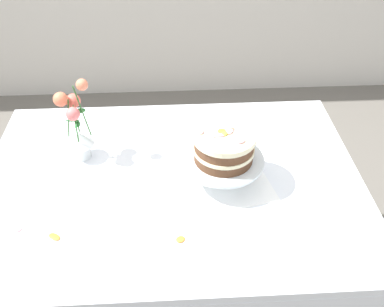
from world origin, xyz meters
name	(u,v)px	position (x,y,z in m)	size (l,w,h in m)	color
ground_plane	(177,293)	(0.00, 0.00, 0.00)	(12.00, 12.00, 0.00)	#666059
dining_table	(173,200)	(0.00, -0.02, 0.65)	(1.40, 1.00, 0.74)	white
linen_napkin	(222,179)	(0.18, -0.01, 0.74)	(0.32, 0.32, 0.00)	white
cake_stand	(223,162)	(0.18, -0.01, 0.82)	(0.29, 0.29, 0.10)	silver
layer_cake	(224,146)	(0.18, -0.01, 0.90)	(0.22, 0.22, 0.12)	brown
flower_vase	(77,128)	(-0.35, 0.15, 0.88)	(0.13, 0.12, 0.34)	silver
loose_petal_0	(17,229)	(-0.51, -0.22, 0.74)	(0.03, 0.02, 0.00)	pink
loose_petal_2	(54,237)	(-0.38, -0.25, 0.74)	(0.04, 0.02, 0.01)	orange
loose_petal_3	(180,239)	(0.02, -0.29, 0.74)	(0.03, 0.03, 0.01)	orange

